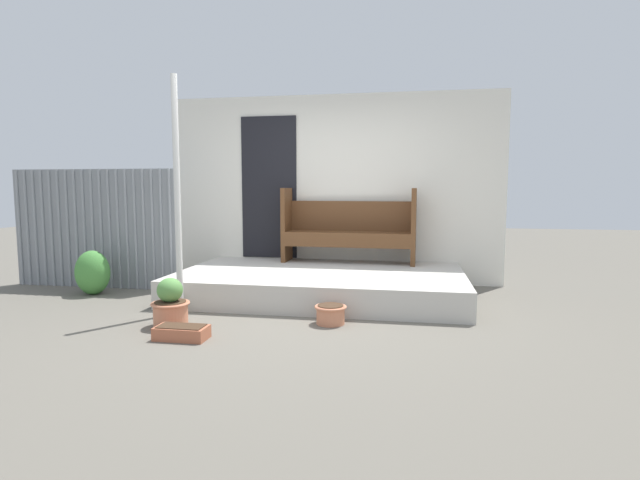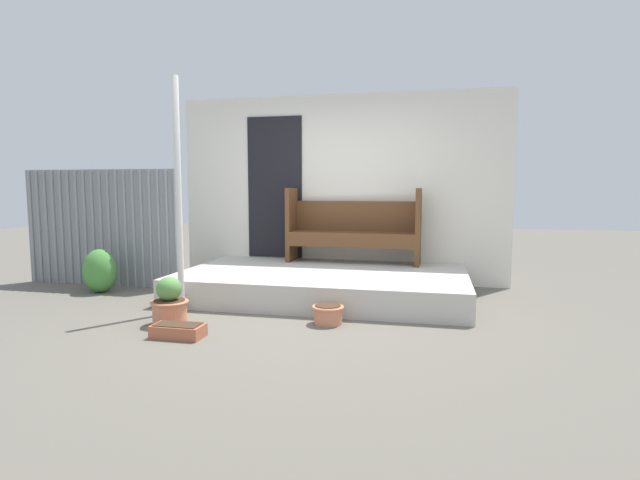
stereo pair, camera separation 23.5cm
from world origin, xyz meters
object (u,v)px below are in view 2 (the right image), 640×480
planter_box_rect (178,331)px  bench (353,226)px  shrub_by_fence (100,271)px  support_post (179,196)px  flower_pot_middle (328,313)px  flower_pot_left (169,304)px

planter_box_rect → bench: bearing=66.9°
shrub_by_fence → support_post: bearing=-24.2°
support_post → flower_pot_middle: size_ratio=7.83×
support_post → shrub_by_fence: bearing=155.8°
flower_pot_left → support_post: bearing=105.7°
flower_pot_left → shrub_by_fence: bearing=144.4°
support_post → shrub_by_fence: support_post is taller
support_post → planter_box_rect: (0.42, -0.85, -1.18)m
flower_pot_left → planter_box_rect: 0.48m
support_post → flower_pot_middle: bearing=-4.6°
flower_pot_left → shrub_by_fence: (-1.63, 1.16, 0.07)m
support_post → flower_pot_middle: support_post is taller
support_post → planter_box_rect: 1.51m
flower_pot_middle → shrub_by_fence: bearing=165.6°
bench → flower_pot_left: bench is taller
bench → shrub_by_fence: size_ratio=3.26×
bench → planter_box_rect: 3.02m
flower_pot_middle → shrub_by_fence: (-3.12, 0.80, 0.17)m
flower_pot_middle → shrub_by_fence: shrub_by_fence is taller
bench → flower_pot_left: bearing=-120.0°
flower_pot_left → planter_box_rect: bearing=-51.7°
flower_pot_left → planter_box_rect: size_ratio=1.03×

